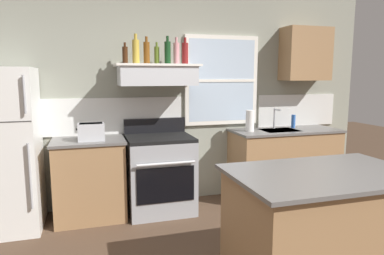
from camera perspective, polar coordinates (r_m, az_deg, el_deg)
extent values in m
cube|color=gray|center=(4.44, -3.23, 5.09)|extent=(5.40, 0.06, 2.70)
cube|color=silver|center=(4.30, -18.16, 1.63)|extent=(2.50, 0.02, 0.44)
cube|color=silver|center=(5.15, 16.81, 2.75)|extent=(1.20, 0.02, 0.44)
cube|color=white|center=(4.58, 4.90, 7.68)|extent=(1.00, 0.04, 1.15)
cube|color=silver|center=(4.57, 4.97, 7.68)|extent=(0.90, 0.01, 1.05)
cube|color=white|center=(4.56, 4.99, 7.68)|extent=(0.90, 0.02, 0.04)
cube|color=white|center=(4.08, -28.66, -3.34)|extent=(0.70, 0.68, 1.70)
cylinder|color=#A5A8AD|center=(3.72, -25.05, -7.29)|extent=(0.02, 0.02, 0.65)
cylinder|color=#A5A8AD|center=(3.60, -25.84, 4.92)|extent=(0.02, 0.02, 0.36)
cube|color=#9E754C|center=(4.15, -16.41, -8.27)|extent=(0.76, 0.60, 0.88)
cube|color=#605E5B|center=(4.04, -16.68, -2.08)|extent=(0.79, 0.63, 0.03)
cube|color=silver|center=(3.95, -16.21, -0.69)|extent=(0.28, 0.20, 0.19)
cube|color=black|center=(3.93, -16.27, 0.59)|extent=(0.24, 0.16, 0.01)
cube|color=black|center=(3.94, -18.34, -0.28)|extent=(0.02, 0.03, 0.02)
cube|color=#9EA0A5|center=(4.19, -5.28, -7.88)|extent=(0.76, 0.64, 0.87)
cube|color=black|center=(4.08, -5.37, -1.73)|extent=(0.76, 0.64, 0.04)
cube|color=black|center=(4.34, -6.15, 0.35)|extent=(0.76, 0.06, 0.18)
cube|color=black|center=(3.89, -4.31, -9.39)|extent=(0.65, 0.01, 0.40)
cylinder|color=silver|center=(3.78, -4.24, -5.94)|extent=(0.65, 0.03, 0.03)
cube|color=silver|center=(4.12, -5.79, 8.42)|extent=(0.88, 0.48, 0.22)
cube|color=#262628|center=(3.90, -5.13, 7.26)|extent=(0.75, 0.02, 0.04)
cube|color=white|center=(4.12, -5.81, 10.13)|extent=(0.96, 0.52, 0.02)
cylinder|color=#381E0F|center=(4.07, -10.93, 11.56)|extent=(0.06, 0.06, 0.19)
cylinder|color=#381E0F|center=(4.07, -10.98, 13.22)|extent=(0.03, 0.03, 0.05)
cylinder|color=#B29333|center=(4.07, -9.20, 12.15)|extent=(0.08, 0.08, 0.27)
cylinder|color=#B29333|center=(4.08, -9.26, 14.49)|extent=(0.03, 0.03, 0.07)
cylinder|color=brown|center=(4.11, -7.46, 12.01)|extent=(0.07, 0.07, 0.25)
cylinder|color=brown|center=(4.12, -7.50, 14.16)|extent=(0.03, 0.03, 0.06)
cylinder|color=#4C601E|center=(4.13, -5.80, 11.68)|extent=(0.06, 0.06, 0.20)
cylinder|color=#4C601E|center=(4.14, -5.82, 13.41)|extent=(0.03, 0.03, 0.05)
cylinder|color=#143819|center=(4.09, -4.03, 12.12)|extent=(0.07, 0.07, 0.25)
cylinder|color=#143819|center=(4.10, -4.05, 14.32)|extent=(0.03, 0.03, 0.06)
cylinder|color=#C67F84|center=(4.18, -2.58, 12.02)|extent=(0.07, 0.07, 0.25)
cylinder|color=#C67F84|center=(4.19, -2.59, 14.15)|extent=(0.03, 0.03, 0.06)
cylinder|color=maroon|center=(4.21, -1.15, 12.01)|extent=(0.07, 0.07, 0.25)
cylinder|color=maroon|center=(4.22, -1.15, 14.14)|extent=(0.03, 0.03, 0.06)
cube|color=#9E754C|center=(4.84, 14.87, -5.83)|extent=(1.40, 0.60, 0.88)
cube|color=#605E5B|center=(4.75, 15.07, -0.49)|extent=(1.43, 0.63, 0.03)
cube|color=#B7BABC|center=(4.68, 14.17, -0.48)|extent=(0.48, 0.36, 0.01)
cylinder|color=silver|center=(4.78, 13.37, 1.50)|extent=(0.03, 0.03, 0.28)
cylinder|color=silver|center=(4.70, 13.91, 2.84)|extent=(0.02, 0.16, 0.02)
cylinder|color=white|center=(4.48, 9.50, 1.10)|extent=(0.11, 0.11, 0.27)
cylinder|color=blue|center=(4.91, 16.30, 0.99)|extent=(0.06, 0.06, 0.18)
cube|color=#9E754C|center=(2.91, 20.54, -15.77)|extent=(1.32, 0.82, 0.88)
cube|color=#605E5B|center=(2.76, 21.03, -7.10)|extent=(1.40, 0.90, 0.03)
cube|color=#9E754C|center=(5.01, 18.14, 11.37)|extent=(0.64, 0.32, 0.70)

